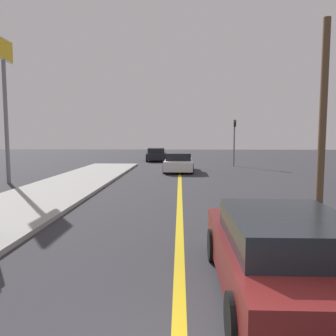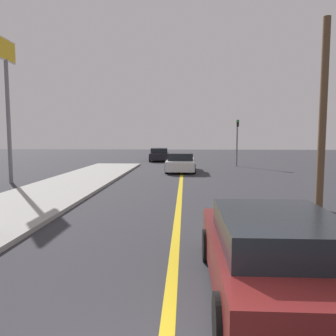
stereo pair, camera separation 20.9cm
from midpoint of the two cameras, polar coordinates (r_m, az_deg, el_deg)
name	(u,v)px [view 1 (the left image)]	position (r m, az deg, el deg)	size (l,w,h in m)	color
road_center_line	(180,175)	(20.61, 1.77, -1.30)	(0.20, 60.00, 0.01)	gold
sidewalk_left	(64,187)	(16.35, -18.01, -3.11)	(3.73, 25.42, 0.13)	#9E9E99
car_near_right_lane	(282,254)	(5.42, 18.13, -14.11)	(2.03, 4.24, 1.31)	maroon
car_ahead_center	(178,162)	(22.94, 1.57, 1.00)	(2.04, 4.75, 1.32)	silver
car_far_distant	(156,155)	(32.80, -2.24, 2.34)	(2.12, 4.18, 1.31)	black
traffic_light	(234,138)	(27.42, 11.26, 5.18)	(0.18, 0.40, 3.79)	slate
roadside_sign	(4,78)	(19.22, -26.94, 13.74)	(0.20, 1.86, 7.41)	slate
utility_pole	(323,116)	(11.93, 24.89, 8.24)	(0.24, 0.24, 6.22)	brown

